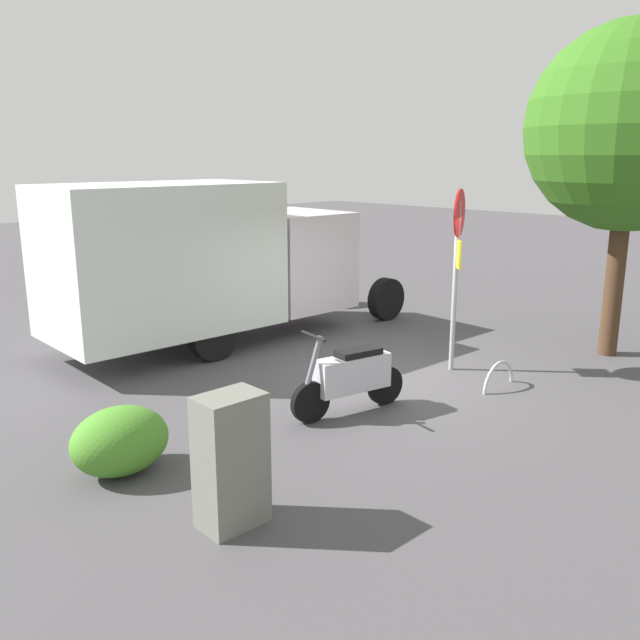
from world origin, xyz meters
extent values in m
plane|color=#49464A|center=(0.00, 0.00, 0.00)|extent=(60.00, 60.00, 0.00)
cylinder|color=black|center=(1.44, -2.68, 0.45)|extent=(0.91, 0.29, 0.90)
cylinder|color=black|center=(1.35, -4.58, 0.45)|extent=(0.91, 0.29, 0.90)
cylinder|color=black|center=(-2.95, -2.49, 0.45)|extent=(0.91, 0.29, 0.90)
cylinder|color=black|center=(-3.04, -4.39, 0.45)|extent=(0.91, 0.29, 0.90)
cube|color=silver|center=(1.79, -3.65, 1.72)|extent=(3.99, 2.37, 2.54)
cube|color=silver|center=(-1.15, -3.52, 1.40)|extent=(1.89, 2.18, 1.90)
cube|color=black|center=(-1.15, -3.52, 2.00)|extent=(1.90, 2.02, 0.60)
cylinder|color=black|center=(2.19, 0.50, 0.28)|extent=(0.57, 0.21, 0.56)
cylinder|color=black|center=(0.97, 0.76, 0.28)|extent=(0.57, 0.21, 0.56)
cube|color=silver|center=(1.53, 0.64, 0.56)|extent=(1.14, 0.54, 0.48)
cube|color=black|center=(1.43, 0.66, 0.83)|extent=(0.68, 0.41, 0.12)
cylinder|color=slate|center=(2.14, 0.51, 0.83)|extent=(0.29, 0.13, 0.69)
cylinder|color=black|center=(2.14, 0.51, 1.18)|extent=(0.15, 0.55, 0.04)
cylinder|color=#9E9EA3|center=(-1.04, 0.51, 1.38)|extent=(0.08, 0.08, 2.76)
cylinder|color=red|center=(-1.04, 0.53, 2.57)|extent=(0.71, 0.32, 0.76)
cube|color=yellow|center=(-1.04, 0.53, 1.93)|extent=(0.33, 0.33, 0.44)
cylinder|color=#47301E|center=(-3.75, 1.97, 1.35)|extent=(0.32, 0.32, 2.70)
sphere|color=#326A1A|center=(-3.75, 1.97, 3.90)|extent=(3.43, 3.43, 3.43)
cube|color=slate|center=(4.47, 1.79, 0.66)|extent=(0.64, 0.44, 1.31)
torus|color=#B7B7BC|center=(-0.79, 1.54, 0.00)|extent=(0.85, 0.06, 0.85)
ellipsoid|color=#478928|center=(4.69, 0.06, 0.38)|extent=(1.11, 0.91, 0.76)
camera|label=1|loc=(7.97, 6.52, 3.46)|focal=37.67mm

